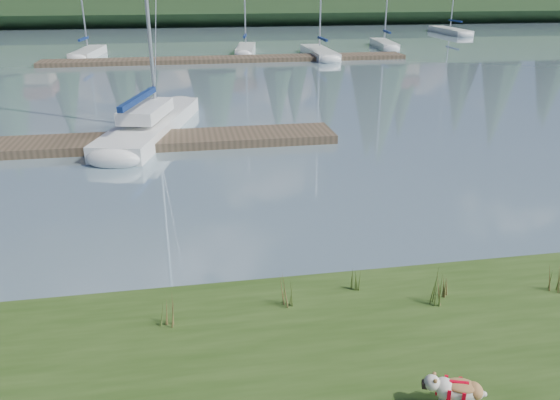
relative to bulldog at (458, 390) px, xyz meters
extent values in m
plane|color=#7F9AA8|center=(-1.88, 35.14, -0.64)|extent=(200.00, 200.00, 0.00)
cube|color=#1B3118|center=(-1.88, 78.14, 1.86)|extent=(200.00, 20.00, 5.00)
cylinder|color=silver|center=(-0.12, 0.13, -0.20)|extent=(0.09, 0.09, 0.18)
cylinder|color=silver|center=(0.22, 0.02, -0.20)|extent=(0.09, 0.09, 0.18)
ellipsoid|color=silver|center=(0.03, -0.01, -0.02)|extent=(0.65, 0.46, 0.27)
ellipsoid|color=#9F6B3B|center=(0.03, -0.01, 0.07)|extent=(0.47, 0.39, 0.10)
ellipsoid|color=silver|center=(-0.31, 0.10, 0.07)|extent=(0.26, 0.27, 0.20)
cube|color=black|center=(-0.39, 0.13, 0.04)|extent=(0.09, 0.12, 0.08)
cube|color=white|center=(-4.48, 15.84, -0.42)|extent=(3.79, 8.21, 0.70)
ellipsoid|color=white|center=(-3.46, 19.71, -0.42)|extent=(2.24, 2.56, 0.70)
cube|color=#0D204F|center=(-4.78, 14.69, 0.91)|extent=(1.12, 3.57, 0.20)
cube|color=white|center=(-4.59, 15.40, 0.31)|extent=(1.97, 3.14, 0.45)
cube|color=#4C3D2C|center=(-5.88, 14.14, -0.49)|extent=(16.00, 2.00, 0.30)
cube|color=#4C3D2C|center=(0.12, 35.14, -0.49)|extent=(26.00, 2.20, 0.30)
cube|color=white|center=(-10.17, 39.49, -0.42)|extent=(2.04, 6.36, 0.70)
ellipsoid|color=white|center=(-9.86, 42.60, -0.42)|extent=(1.53, 1.83, 0.70)
cube|color=#0D204F|center=(-10.25, 38.64, 0.76)|extent=(0.45, 2.49, 0.20)
cube|color=white|center=(1.89, 39.64, -0.42)|extent=(2.29, 5.99, 0.70)
ellipsoid|color=white|center=(2.38, 42.52, -0.42)|extent=(1.53, 1.79, 0.70)
cube|color=#0D204F|center=(1.76, 38.86, 0.76)|extent=(0.59, 2.33, 0.20)
cube|color=white|center=(7.18, 36.60, -0.42)|extent=(1.71, 7.04, 0.70)
ellipsoid|color=white|center=(7.24, 40.11, -0.42)|extent=(1.56, 1.94, 0.70)
cube|color=#0D204F|center=(7.17, 35.64, 0.76)|extent=(0.24, 2.79, 0.20)
cube|color=white|center=(14.07, 41.32, -0.42)|extent=(2.08, 6.01, 0.70)
ellipsoid|color=white|center=(14.45, 44.24, -0.42)|extent=(1.48, 1.76, 0.70)
cube|color=#0D204F|center=(13.97, 40.53, 0.76)|extent=(0.50, 2.35, 0.20)
cube|color=white|center=(25.80, 52.88, -0.42)|extent=(1.96, 7.74, 0.70)
ellipsoid|color=white|center=(25.90, 56.72, -0.42)|extent=(1.74, 2.14, 0.70)
cube|color=#0D204F|center=(25.77, 51.83, 0.76)|extent=(0.28, 3.07, 0.20)
cone|color=#475B23|center=(-1.75, 2.70, -0.01)|extent=(0.03, 0.03, 0.57)
cone|color=brown|center=(-1.64, 2.63, -0.06)|extent=(0.03, 0.03, 0.46)
cone|color=#475B23|center=(-1.69, 2.73, 0.02)|extent=(0.03, 0.03, 0.63)
cone|color=brown|center=(-1.61, 2.67, -0.09)|extent=(0.03, 0.03, 0.40)
cone|color=#475B23|center=(-1.73, 2.62, -0.03)|extent=(0.03, 0.03, 0.51)
cone|color=#475B23|center=(-0.43, 3.01, -0.10)|extent=(0.03, 0.03, 0.38)
cone|color=brown|center=(-0.32, 2.94, -0.14)|extent=(0.03, 0.03, 0.30)
cone|color=#475B23|center=(-0.37, 3.04, -0.08)|extent=(0.03, 0.03, 0.41)
cone|color=brown|center=(-0.29, 2.98, -0.16)|extent=(0.03, 0.03, 0.26)
cone|color=#475B23|center=(-0.41, 2.93, -0.12)|extent=(0.03, 0.03, 0.34)
cone|color=#475B23|center=(0.75, 2.30, 0.03)|extent=(0.03, 0.03, 0.64)
cone|color=brown|center=(0.86, 2.23, -0.04)|extent=(0.03, 0.03, 0.51)
cone|color=#475B23|center=(0.81, 2.33, 0.06)|extent=(0.03, 0.03, 0.70)
cone|color=brown|center=(0.89, 2.27, -0.07)|extent=(0.03, 0.03, 0.45)
cone|color=#475B23|center=(0.77, 2.22, 0.00)|extent=(0.03, 0.03, 0.57)
cone|color=#475B23|center=(-3.69, 2.46, -0.01)|extent=(0.03, 0.03, 0.57)
cone|color=brown|center=(-3.58, 2.39, -0.06)|extent=(0.03, 0.03, 0.45)
cone|color=#475B23|center=(-3.63, 2.49, 0.02)|extent=(0.03, 0.03, 0.62)
cone|color=brown|center=(-3.55, 2.43, -0.09)|extent=(0.03, 0.03, 0.40)
cone|color=#475B23|center=(-3.67, 2.38, -0.04)|extent=(0.03, 0.03, 0.51)
cone|color=#475B23|center=(1.00, 2.58, -0.11)|extent=(0.03, 0.03, 0.37)
cone|color=brown|center=(1.11, 2.51, -0.14)|extent=(0.03, 0.03, 0.30)
cone|color=#475B23|center=(1.06, 2.61, -0.09)|extent=(0.03, 0.03, 0.41)
cone|color=brown|center=(1.14, 2.55, -0.16)|extent=(0.03, 0.03, 0.26)
cone|color=#475B23|center=(1.02, 2.50, -0.12)|extent=(0.03, 0.03, 0.33)
cone|color=#475B23|center=(2.96, 2.38, -0.03)|extent=(0.03, 0.03, 0.52)
cone|color=brown|center=(3.07, 2.31, -0.08)|extent=(0.03, 0.03, 0.42)
cone|color=#475B23|center=(3.02, 2.41, 0.00)|extent=(0.03, 0.03, 0.57)
cone|color=brown|center=(3.10, 2.35, -0.11)|extent=(0.03, 0.03, 0.36)
cone|color=#475B23|center=(2.98, 2.30, -0.06)|extent=(0.03, 0.03, 0.47)
cube|color=#33281C|center=(-1.88, 3.54, -0.57)|extent=(60.00, 0.50, 0.14)
camera|label=1|loc=(-3.14, -4.99, 4.78)|focal=35.00mm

